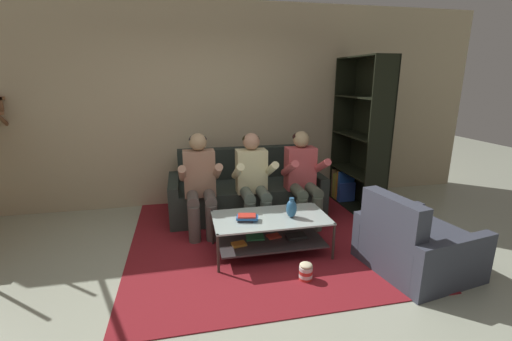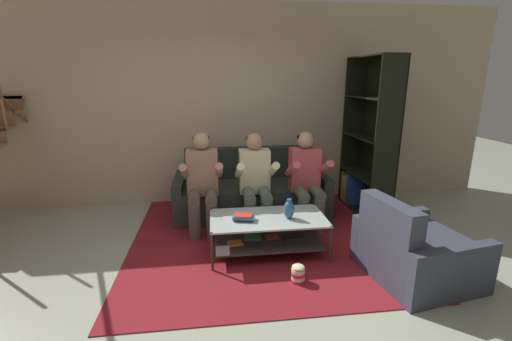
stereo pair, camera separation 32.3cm
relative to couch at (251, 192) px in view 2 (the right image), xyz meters
name	(u,v)px [view 2 (the right image)]	position (x,y,z in m)	size (l,w,h in m)	color
ground	(234,289)	(-0.36, -1.84, -0.29)	(16.80, 16.80, 0.00)	#A6AC96
back_partition	(222,106)	(-0.36, 0.62, 1.16)	(8.40, 0.12, 2.90)	#C1AD89
couch	(251,192)	(0.00, 0.00, 0.00)	(2.09, 0.87, 0.88)	#2A322D
person_seated_left	(202,179)	(-0.65, -0.52, 0.37)	(0.50, 0.58, 1.22)	#554B45
person_seated_middle	(255,178)	(0.00, -0.52, 0.36)	(0.50, 0.58, 1.20)	#515B50
person_seated_right	(307,176)	(0.65, -0.52, 0.36)	(0.50, 0.58, 1.20)	#515A49
coffee_table	(268,229)	(0.05, -1.20, -0.02)	(1.23, 0.64, 0.42)	#ACBEB8
area_rug	(260,233)	(0.02, -0.73, -0.29)	(3.00, 3.15, 0.01)	maroon
vase	(289,209)	(0.26, -1.26, 0.22)	(0.12, 0.12, 0.22)	#295C87
book_stack	(243,217)	(-0.22, -1.25, 0.15)	(0.25, 0.18, 0.06)	#2F2C37
bookshelf	(369,148)	(1.66, -0.08, 0.61)	(0.36, 1.04, 2.14)	black
armchair	(414,252)	(1.35, -1.84, -0.03)	(1.02, 1.06, 0.81)	#3A3D4B
popcorn_tub	(298,274)	(0.24, -1.80, -0.20)	(0.13, 0.13, 0.18)	red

